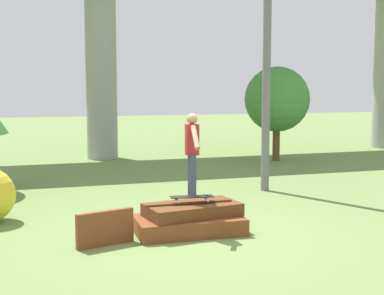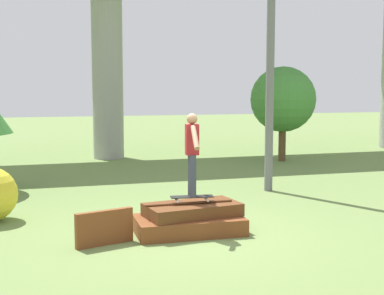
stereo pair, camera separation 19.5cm
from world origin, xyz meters
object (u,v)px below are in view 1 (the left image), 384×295
(skateboard, at_px, (192,197))
(skater, at_px, (192,149))
(utility_pole, at_px, (267,10))
(tree_behind_left, at_px, (277,100))

(skateboard, xyz_separation_m, skater, (0.00, 0.00, 0.84))
(utility_pole, xyz_separation_m, tree_behind_left, (2.75, 4.92, -2.27))
(skateboard, relative_size, utility_pole, 0.09)
(skateboard, bearing_deg, utility_pole, 47.39)
(utility_pole, bearing_deg, tree_behind_left, 60.77)
(skateboard, distance_m, utility_pole, 5.72)
(utility_pole, distance_m, tree_behind_left, 6.08)
(utility_pole, height_order, tree_behind_left, utility_pole)
(utility_pole, bearing_deg, skateboard, -132.61)
(skateboard, relative_size, tree_behind_left, 0.24)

